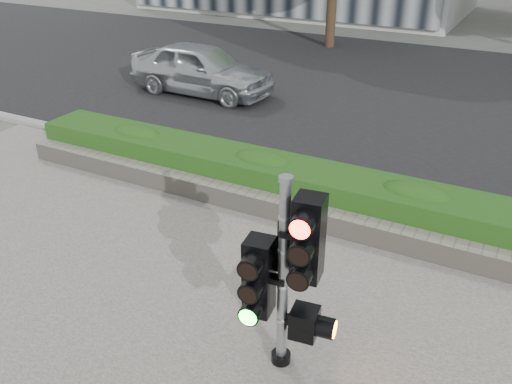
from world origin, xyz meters
TOP-DOWN VIEW (x-y plane):
  - ground at (0.00, 0.00)m, footprint 120.00×120.00m
  - road at (0.00, 10.00)m, footprint 60.00×13.00m
  - curb at (0.00, 3.15)m, footprint 60.00×0.25m
  - stone_wall at (0.00, 1.90)m, footprint 12.00×0.32m
  - hedge at (0.00, 2.55)m, footprint 12.00×1.00m
  - traffic_signal at (0.92, -0.99)m, footprint 0.83×0.65m
  - car_silver at (-5.49, 7.19)m, footprint 4.16×1.76m

SIDE VIEW (x-z plane):
  - ground at x=0.00m, z-range 0.00..0.00m
  - road at x=0.00m, z-range 0.00..0.02m
  - curb at x=0.00m, z-range 0.00..0.12m
  - stone_wall at x=0.00m, z-range 0.03..0.37m
  - hedge at x=0.00m, z-range 0.03..0.71m
  - car_silver at x=-5.49m, z-range 0.02..1.42m
  - traffic_signal at x=0.92m, z-range 0.15..2.48m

